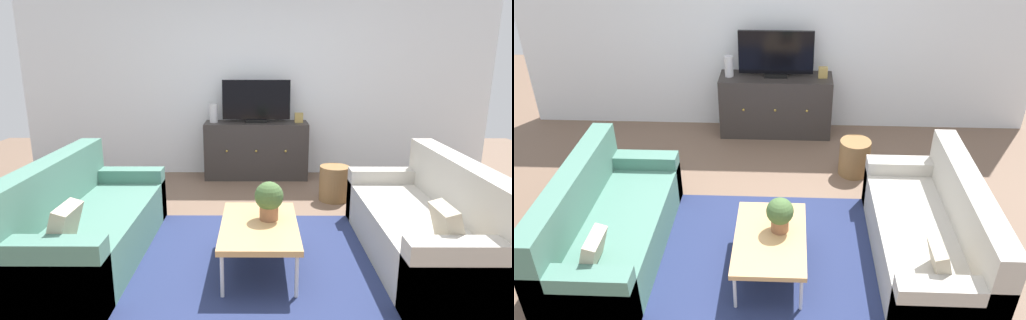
% 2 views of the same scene
% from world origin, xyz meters
% --- Properties ---
extents(ground_plane, '(10.00, 10.00, 0.00)m').
position_xyz_m(ground_plane, '(0.00, 0.00, 0.00)').
color(ground_plane, brown).
extents(wall_back, '(6.40, 0.12, 2.70)m').
position_xyz_m(wall_back, '(0.00, 2.55, 1.35)').
color(wall_back, white).
rests_on(wall_back, ground_plane).
extents(area_rug, '(2.50, 1.90, 0.01)m').
position_xyz_m(area_rug, '(0.00, -0.15, 0.01)').
color(area_rug, navy).
rests_on(area_rug, ground_plane).
extents(couch_left_side, '(0.82, 1.84, 0.83)m').
position_xyz_m(couch_left_side, '(-1.44, -0.10, 0.28)').
color(couch_left_side, '#4C7A6B').
rests_on(couch_left_side, ground_plane).
extents(couch_right_side, '(0.82, 1.84, 0.83)m').
position_xyz_m(couch_right_side, '(1.44, -0.10, 0.28)').
color(couch_right_side, '#B2ADA3').
rests_on(couch_right_side, ground_plane).
extents(coffee_table, '(0.60, 0.95, 0.38)m').
position_xyz_m(coffee_table, '(0.03, -0.28, 0.35)').
color(coffee_table, tan).
rests_on(coffee_table, ground_plane).
extents(potted_plant, '(0.23, 0.23, 0.31)m').
position_xyz_m(potted_plant, '(0.11, -0.19, 0.55)').
color(potted_plant, '#936042').
rests_on(potted_plant, coffee_table).
extents(tv_console, '(1.38, 0.47, 0.76)m').
position_xyz_m(tv_console, '(-0.01, 2.27, 0.38)').
color(tv_console, '#332D2B').
rests_on(tv_console, ground_plane).
extents(flat_screen_tv, '(0.90, 0.16, 0.56)m').
position_xyz_m(flat_screen_tv, '(-0.01, 2.29, 1.04)').
color(flat_screen_tv, black).
rests_on(flat_screen_tv, tv_console).
extents(glass_vase, '(0.11, 0.11, 0.25)m').
position_xyz_m(glass_vase, '(-0.58, 2.27, 0.89)').
color(glass_vase, silver).
rests_on(glass_vase, tv_console).
extents(mantel_clock, '(0.11, 0.07, 0.13)m').
position_xyz_m(mantel_clock, '(0.56, 2.27, 0.82)').
color(mantel_clock, tan).
rests_on(mantel_clock, tv_console).
extents(wicker_basket, '(0.34, 0.34, 0.40)m').
position_xyz_m(wicker_basket, '(0.90, 1.33, 0.20)').
color(wicker_basket, olive).
rests_on(wicker_basket, ground_plane).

